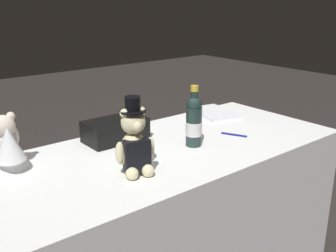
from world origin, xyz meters
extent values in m
cube|color=white|center=(0.00, 0.00, 0.38)|extent=(1.64, 0.73, 0.76)
ellipsoid|color=beige|center=(0.26, 0.12, 0.84)|extent=(0.11, 0.10, 0.16)
cube|color=black|center=(0.27, 0.15, 0.84)|extent=(0.11, 0.07, 0.12)
sphere|color=beige|center=(0.26, 0.12, 0.96)|extent=(0.09, 0.09, 0.09)
sphere|color=beige|center=(0.27, 0.16, 0.95)|extent=(0.04, 0.04, 0.04)
sphere|color=beige|center=(0.29, 0.11, 0.99)|extent=(0.04, 0.04, 0.04)
sphere|color=beige|center=(0.23, 0.13, 0.99)|extent=(0.04, 0.04, 0.04)
ellipsoid|color=beige|center=(0.32, 0.12, 0.85)|extent=(0.03, 0.03, 0.09)
ellipsoid|color=beige|center=(0.21, 0.15, 0.85)|extent=(0.03, 0.03, 0.09)
sphere|color=beige|center=(0.31, 0.17, 0.78)|extent=(0.05, 0.05, 0.05)
sphere|color=beige|center=(0.25, 0.19, 0.78)|extent=(0.05, 0.05, 0.05)
cylinder|color=black|center=(0.26, 0.12, 1.00)|extent=(0.10, 0.10, 0.01)
cylinder|color=black|center=(0.26, 0.12, 1.03)|extent=(0.06, 0.06, 0.05)
cone|color=white|center=(0.63, -0.22, 0.82)|extent=(0.16, 0.16, 0.13)
ellipsoid|color=white|center=(0.63, -0.22, 0.88)|extent=(0.07, 0.06, 0.06)
sphere|color=beige|center=(0.63, -0.22, 0.93)|extent=(0.09, 0.09, 0.09)
sphere|color=beige|center=(0.62, -0.26, 0.92)|extent=(0.04, 0.04, 0.04)
sphere|color=beige|center=(0.59, -0.22, 0.96)|extent=(0.03, 0.03, 0.03)
ellipsoid|color=beige|center=(0.58, -0.24, 0.87)|extent=(0.03, 0.03, 0.07)
cone|color=white|center=(0.63, -0.17, 0.87)|extent=(0.13, 0.13, 0.13)
cylinder|color=#1F312D|center=(-0.11, 0.05, 0.84)|extent=(0.07, 0.07, 0.18)
sphere|color=#1F312D|center=(-0.11, 0.05, 0.95)|extent=(0.07, 0.07, 0.07)
cylinder|color=#1F312D|center=(-0.11, 0.05, 0.99)|extent=(0.03, 0.03, 0.07)
cylinder|color=gold|center=(-0.11, 0.05, 1.02)|extent=(0.03, 0.03, 0.02)
cylinder|color=silver|center=(-0.11, 0.05, 0.84)|extent=(0.07, 0.07, 0.06)
cylinder|color=navy|center=(-0.35, 0.08, 0.76)|extent=(0.06, 0.12, 0.01)
cone|color=silver|center=(-0.37, 0.14, 0.76)|extent=(0.01, 0.02, 0.01)
cube|color=black|center=(0.13, -0.23, 0.81)|extent=(0.28, 0.17, 0.10)
cube|color=#B7B7BF|center=(0.13, -0.31, 0.81)|extent=(0.03, 0.01, 0.03)
cube|color=white|center=(-0.53, -0.24, 0.77)|extent=(0.24, 0.30, 0.02)
camera|label=1|loc=(1.03, 1.28, 1.39)|focal=42.31mm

